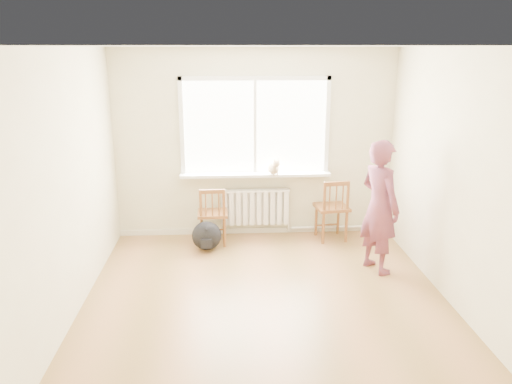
{
  "coord_description": "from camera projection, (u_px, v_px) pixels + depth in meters",
  "views": [
    {
      "loc": [
        -0.41,
        -4.8,
        2.69
      ],
      "look_at": [
        -0.05,
        1.2,
        0.94
      ],
      "focal_mm": 35.0,
      "sensor_mm": 36.0,
      "label": 1
    }
  ],
  "objects": [
    {
      "name": "heating_pipe",
      "position": [
        338.0,
        227.0,
        7.52
      ],
      "size": [
        1.4,
        0.04,
        0.04
      ],
      "primitive_type": "cylinder",
      "rotation": [
        0.0,
        1.57,
        0.0
      ],
      "color": "silver",
      "rests_on": "back_wall"
    },
    {
      "name": "chair_left",
      "position": [
        213.0,
        216.0,
        6.96
      ],
      "size": [
        0.43,
        0.41,
        0.84
      ],
      "rotation": [
        0.0,
        0.0,
        3.17
      ],
      "color": "brown",
      "rests_on": "floor"
    },
    {
      "name": "cat",
      "position": [
        274.0,
        167.0,
        7.06
      ],
      "size": [
        0.22,
        0.36,
        0.25
      ],
      "rotation": [
        0.0,
        0.0,
        0.28
      ],
      "color": "beige",
      "rests_on": "windowsill"
    },
    {
      "name": "windowsill",
      "position": [
        255.0,
        175.0,
        7.16
      ],
      "size": [
        2.15,
        0.22,
        0.04
      ],
      "primitive_type": "cube",
      "color": "white",
      "rests_on": "back_wall"
    },
    {
      "name": "window",
      "position": [
        255.0,
        123.0,
        7.04
      ],
      "size": [
        2.12,
        0.05,
        1.42
      ],
      "color": "white",
      "rests_on": "back_wall"
    },
    {
      "name": "radiator",
      "position": [
        255.0,
        207.0,
        7.32
      ],
      "size": [
        1.0,
        0.12,
        0.55
      ],
      "color": "white",
      "rests_on": "back_wall"
    },
    {
      "name": "back_wall",
      "position": [
        255.0,
        144.0,
        7.15
      ],
      "size": [
        4.0,
        0.01,
        2.7
      ],
      "primitive_type": "cube",
      "color": "beige",
      "rests_on": "ground"
    },
    {
      "name": "baseboard",
      "position": [
        255.0,
        230.0,
        7.5
      ],
      "size": [
        4.0,
        0.03,
        0.08
      ],
      "primitive_type": "cube",
      "color": "beige",
      "rests_on": "ground"
    },
    {
      "name": "backpack",
      "position": [
        207.0,
        236.0,
        6.84
      ],
      "size": [
        0.44,
        0.36,
        0.4
      ],
      "primitive_type": "ellipsoid",
      "rotation": [
        0.0,
        0.0,
        0.13
      ],
      "color": "black",
      "rests_on": "floor"
    },
    {
      "name": "ceiling",
      "position": [
        269.0,
        46.0,
        4.62
      ],
      "size": [
        4.5,
        4.5,
        0.0
      ],
      "primitive_type": "plane",
      "rotation": [
        3.14,
        0.0,
        0.0
      ],
      "color": "white",
      "rests_on": "back_wall"
    },
    {
      "name": "floor",
      "position": [
        267.0,
        307.0,
        5.37
      ],
      "size": [
        4.5,
        4.5,
        0.0
      ],
      "primitive_type": "plane",
      "color": "#9D6B40",
      "rests_on": "ground"
    },
    {
      "name": "chair_right",
      "position": [
        333.0,
        210.0,
        7.12
      ],
      "size": [
        0.5,
        0.48,
        0.91
      ],
      "rotation": [
        0.0,
        0.0,
        3.26
      ],
      "color": "brown",
      "rests_on": "floor"
    },
    {
      "name": "person",
      "position": [
        380.0,
        207.0,
        6.05
      ],
      "size": [
        0.61,
        0.71,
        1.65
      ],
      "primitive_type": "imported",
      "rotation": [
        0.0,
        0.0,
        2.0
      ],
      "color": "#AE3A52",
      "rests_on": "floor"
    }
  ]
}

